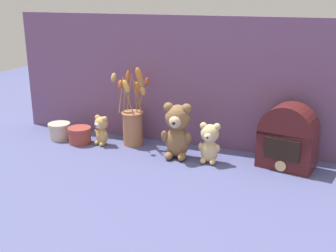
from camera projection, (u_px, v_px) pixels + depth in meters
ground_plane at (166, 155)px, 1.74m from camera, size 4.00×4.00×0.00m
backdrop_wall at (180, 82)px, 1.81m from camera, size 1.58×0.02×0.56m
teddy_bear_large at (177, 130)px, 1.68m from camera, size 0.13×0.12×0.23m
teddy_bear_medium at (209, 142)px, 1.65m from camera, size 0.09×0.08×0.16m
teddy_bear_small at (101, 130)px, 1.85m from camera, size 0.07×0.07×0.13m
flower_vase at (133, 120)px, 1.83m from camera, size 0.17×0.14×0.36m
vintage_radio at (288, 139)px, 1.59m from camera, size 0.23×0.16×0.25m
decorative_tin_tall at (60, 131)px, 1.93m from camera, size 0.10×0.10×0.07m
decorative_tin_short at (80, 135)px, 1.88m from camera, size 0.10×0.10×0.07m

